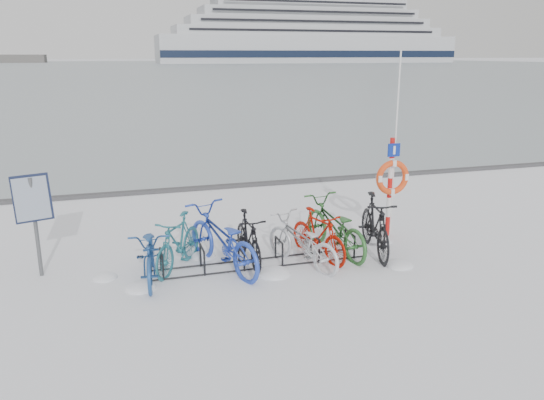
% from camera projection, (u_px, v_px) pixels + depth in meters
% --- Properties ---
extents(ground, '(900.00, 900.00, 0.00)m').
position_uv_depth(ground, '(260.00, 264.00, 9.86)').
color(ground, white).
rests_on(ground, ground).
extents(ice_sheet, '(400.00, 298.00, 0.02)m').
position_uv_depth(ice_sheet, '(118.00, 67.00, 153.03)').
color(ice_sheet, '#9AA7AE').
rests_on(ice_sheet, ground).
extents(quay_edge, '(400.00, 0.25, 0.10)m').
position_uv_depth(quay_edge, '(206.00, 188.00, 15.30)').
color(quay_edge, '#3F3F42').
rests_on(quay_edge, ground).
extents(bike_rack, '(4.00, 0.48, 0.46)m').
position_uv_depth(bike_rack, '(260.00, 255.00, 9.81)').
color(bike_rack, black).
rests_on(bike_rack, ground).
extents(info_board, '(0.65, 0.40, 1.82)m').
position_uv_depth(info_board, '(33.00, 204.00, 9.00)').
color(info_board, '#595B5E').
rests_on(info_board, ground).
extents(lifebuoy_station, '(0.74, 0.22, 3.85)m').
position_uv_depth(lifebuoy_station, '(392.00, 178.00, 11.04)').
color(lifebuoy_station, red).
rests_on(lifebuoy_station, ground).
extents(cruise_ferry, '(131.15, 24.75, 43.09)m').
position_uv_depth(cruise_ferry, '(307.00, 35.00, 230.56)').
color(cruise_ferry, silver).
rests_on(cruise_ferry, ground).
extents(bike_0, '(0.81, 1.93, 0.98)m').
position_uv_depth(bike_0, '(150.00, 251.00, 9.15)').
color(bike_0, navy).
rests_on(bike_0, ground).
extents(bike_1, '(1.35, 1.69, 1.02)m').
position_uv_depth(bike_1, '(178.00, 241.00, 9.58)').
color(bike_1, '#206470').
rests_on(bike_1, ground).
extents(bike_2, '(1.52, 2.38, 1.18)m').
position_uv_depth(bike_2, '(222.00, 238.00, 9.52)').
color(bike_2, '#2644B9').
rests_on(bike_2, ground).
extents(bike_3, '(0.50, 1.66, 0.99)m').
position_uv_depth(bike_3, '(248.00, 237.00, 9.85)').
color(bike_3, black).
rests_on(bike_3, ground).
extents(bike_4, '(1.33, 1.96, 0.97)m').
position_uv_depth(bike_4, '(302.00, 240.00, 9.72)').
color(bike_4, silver).
rests_on(bike_4, ground).
extents(bike_5, '(0.91, 1.69, 0.98)m').
position_uv_depth(bike_5, '(318.00, 233.00, 10.06)').
color(bike_5, '#A71204').
rests_on(bike_5, ground).
extents(bike_6, '(1.07, 2.19, 1.10)m').
position_uv_depth(bike_6, '(335.00, 225.00, 10.36)').
color(bike_6, '#2A612B').
rests_on(bike_6, ground).
extents(bike_7, '(0.95, 2.04, 1.18)m').
position_uv_depth(bike_7, '(375.00, 224.00, 10.30)').
color(bike_7, black).
rests_on(bike_7, ground).
extents(snow_drifts, '(5.94, 1.98, 0.22)m').
position_uv_depth(snow_drifts, '(267.00, 267.00, 9.74)').
color(snow_drifts, white).
rests_on(snow_drifts, ground).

